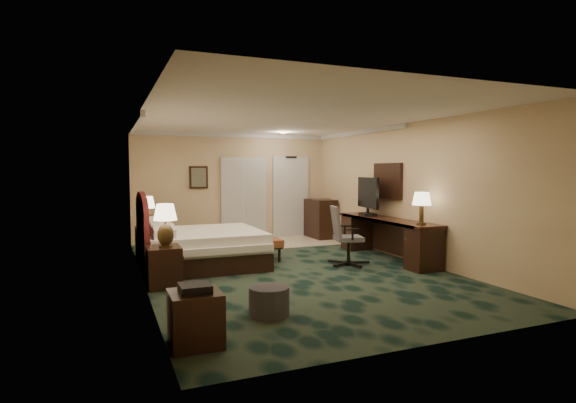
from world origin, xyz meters
name	(u,v)px	position (x,y,z in m)	size (l,w,h in m)	color
floor	(290,270)	(0.00, 0.00, 0.00)	(5.00, 7.50, 0.00)	black
ceiling	(290,117)	(0.00, 0.00, 2.70)	(5.00, 7.50, 0.00)	silver
wall_back	(234,187)	(0.00, 3.75, 1.35)	(5.00, 0.00, 2.70)	tan
wall_front	(433,213)	(0.00, -3.75, 1.35)	(5.00, 0.00, 2.70)	tan
wall_left	(142,198)	(-2.50, 0.00, 1.35)	(0.00, 7.50, 2.70)	tan
wall_right	(407,192)	(2.50, 0.00, 1.35)	(0.00, 7.50, 2.70)	tan
crown_molding	(290,120)	(0.00, 0.00, 2.65)	(5.00, 7.50, 0.10)	silver
tile_patch	(279,242)	(0.90, 2.90, 0.01)	(3.20, 1.70, 0.01)	beige
headboard	(142,231)	(-2.44, 1.00, 0.70)	(0.12, 2.00, 1.40)	#440E14
entry_door	(291,197)	(1.55, 3.72, 1.05)	(1.02, 0.06, 2.18)	silver
closet_doors	(244,199)	(0.25, 3.71, 1.05)	(1.20, 0.06, 2.10)	#B4B3B3
wall_art	(199,177)	(-0.90, 3.71, 1.60)	(0.45, 0.06, 0.55)	#445D53
wall_mirror	(388,181)	(2.46, 0.60, 1.55)	(0.05, 0.95, 0.75)	white
bed	(204,248)	(-1.36, 0.90, 0.33)	(2.07, 1.92, 0.66)	white
nightstand_near	(164,267)	(-2.23, -0.36, 0.31)	(0.49, 0.57, 0.62)	black
nightstand_far	(148,242)	(-2.24, 2.26, 0.30)	(0.48, 0.55, 0.60)	black
lamp_near	(165,226)	(-2.20, -0.41, 0.94)	(0.35, 0.35, 0.65)	black
lamp_far	(147,212)	(-2.26, 2.21, 0.92)	(0.34, 0.34, 0.64)	black
bed_bench	(262,247)	(-0.11, 1.24, 0.22)	(0.44, 1.27, 0.43)	maroon
ottoman	(269,301)	(-1.21, -2.25, 0.18)	(0.50, 0.50, 0.36)	#2B2A31
side_table	(195,319)	(-2.22, -2.85, 0.28)	(0.51, 0.51, 0.55)	black
desk	(386,239)	(2.18, 0.20, 0.40)	(0.60, 2.81, 0.81)	black
tv	(368,196)	(2.17, 0.89, 1.22)	(0.09, 1.04, 0.81)	black
desk_lamp	(422,208)	(2.20, -0.83, 1.10)	(0.33, 0.33, 0.58)	black
desk_chair	(349,236)	(1.16, -0.06, 0.56)	(0.65, 0.61, 1.11)	#47484A
minibar	(320,219)	(2.18, 3.20, 0.51)	(0.53, 0.96, 1.01)	black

